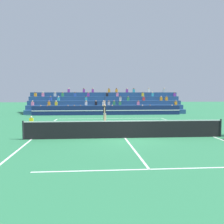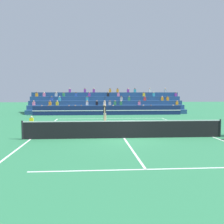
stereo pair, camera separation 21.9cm
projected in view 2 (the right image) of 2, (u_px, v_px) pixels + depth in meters
name	position (u px, v px, depth m)	size (l,w,h in m)	color
ground_plane	(124.00, 138.00, 15.68)	(120.00, 120.00, 0.00)	#2D7A4C
court_lines	(124.00, 138.00, 15.68)	(11.10, 23.90, 0.01)	white
tennis_net	(124.00, 129.00, 15.64)	(12.00, 0.10, 1.10)	black
sponsor_banner_wall	(108.00, 110.00, 31.85)	(18.00, 0.26, 1.10)	navy
bleacher_stand	(106.00, 105.00, 35.60)	(20.33, 4.75, 3.38)	navy
ball_kid_courtside	(31.00, 122.00, 21.15)	(0.30, 0.36, 0.84)	black
tennis_player	(105.00, 113.00, 22.80)	(0.37, 1.05, 2.47)	tan
tennis_ball	(161.00, 135.00, 16.77)	(0.07, 0.07, 0.07)	#C6DB33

